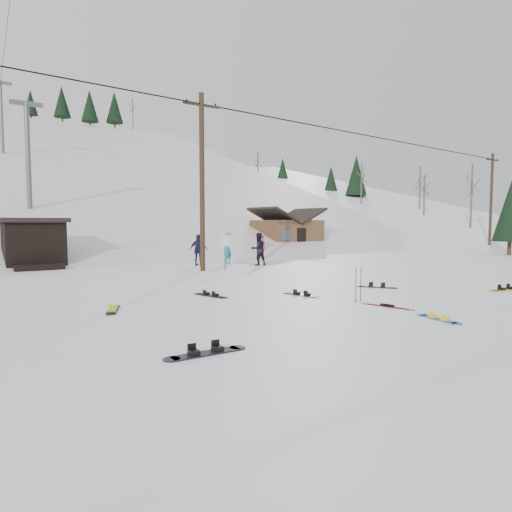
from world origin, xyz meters
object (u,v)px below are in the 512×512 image
utility_pole (202,179)px  cabin (287,234)px  hero_skis (387,306)px  hero_snowboard (439,319)px

utility_pole → cabin: size_ratio=1.67×
cabin → hero_skis: size_ratio=3.26×
hero_snowboard → utility_pole: bearing=8.5°
cabin → hero_snowboard: (-13.34, -24.04, -1.46)m
utility_pole → hero_skis: 12.99m
utility_pole → hero_snowboard: 14.80m
hero_skis → hero_snowboard: bearing=-111.8°
utility_pole → hero_snowboard: size_ratio=6.46×
hero_snowboard → hero_skis: bearing=1.5°
cabin → hero_snowboard: bearing=-119.0°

